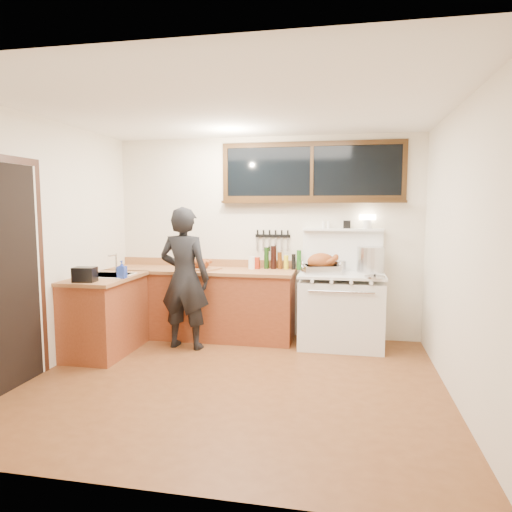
% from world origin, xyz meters
% --- Properties ---
extents(ground_plane, '(4.00, 3.50, 0.02)m').
position_xyz_m(ground_plane, '(0.00, 0.00, -0.01)').
color(ground_plane, brown).
extents(room_shell, '(4.10, 3.60, 2.65)m').
position_xyz_m(room_shell, '(0.00, 0.00, 1.65)').
color(room_shell, beige).
rests_on(room_shell, ground).
extents(counter_back, '(2.44, 0.64, 1.00)m').
position_xyz_m(counter_back, '(-0.80, 1.45, 0.45)').
color(counter_back, brown).
rests_on(counter_back, ground).
extents(counter_left, '(0.64, 1.09, 0.90)m').
position_xyz_m(counter_left, '(-1.70, 0.62, 0.45)').
color(counter_left, brown).
rests_on(counter_left, ground).
extents(sink_unit, '(0.50, 0.45, 0.37)m').
position_xyz_m(sink_unit, '(-1.68, 0.70, 0.85)').
color(sink_unit, white).
rests_on(sink_unit, counter_left).
extents(vintage_stove, '(1.02, 0.74, 1.61)m').
position_xyz_m(vintage_stove, '(1.00, 1.41, 0.47)').
color(vintage_stove, white).
rests_on(vintage_stove, ground).
extents(back_window, '(2.32, 0.13, 0.77)m').
position_xyz_m(back_window, '(0.60, 1.72, 2.06)').
color(back_window, black).
rests_on(back_window, room_shell).
extents(left_doorway, '(0.02, 1.04, 2.17)m').
position_xyz_m(left_doorway, '(-1.99, -0.55, 1.09)').
color(left_doorway, black).
rests_on(left_doorway, ground).
extents(knife_strip, '(0.46, 0.03, 0.28)m').
position_xyz_m(knife_strip, '(0.10, 1.73, 1.31)').
color(knife_strip, black).
rests_on(knife_strip, room_shell).
extents(man, '(0.66, 0.46, 1.70)m').
position_xyz_m(man, '(-0.85, 0.97, 0.85)').
color(man, black).
rests_on(man, ground).
extents(soap_bottle, '(0.09, 0.10, 0.20)m').
position_xyz_m(soap_bottle, '(-1.43, 0.54, 1.00)').
color(soap_bottle, '#233EAF').
rests_on(soap_bottle, counter_left).
extents(toaster, '(0.25, 0.18, 0.16)m').
position_xyz_m(toaster, '(-1.70, 0.23, 0.98)').
color(toaster, black).
rests_on(toaster, counter_left).
extents(cutting_board, '(0.52, 0.46, 0.14)m').
position_xyz_m(cutting_board, '(-0.77, 1.40, 0.95)').
color(cutting_board, '#96633B').
rests_on(cutting_board, counter_back).
extents(roast_turkey, '(0.50, 0.43, 0.25)m').
position_xyz_m(roast_turkey, '(0.76, 1.36, 1.00)').
color(roast_turkey, silver).
rests_on(roast_turkey, vintage_stove).
extents(stockpot, '(0.40, 0.40, 0.31)m').
position_xyz_m(stockpot, '(1.35, 1.56, 1.06)').
color(stockpot, silver).
rests_on(stockpot, vintage_stove).
extents(saucepan, '(0.23, 0.32, 0.13)m').
position_xyz_m(saucepan, '(0.96, 1.56, 0.97)').
color(saucepan, silver).
rests_on(saucepan, vintage_stove).
extents(pot_lid, '(0.30, 0.30, 0.04)m').
position_xyz_m(pot_lid, '(1.37, 1.12, 0.91)').
color(pot_lid, silver).
rests_on(pot_lid, vintage_stove).
extents(coffee_tin, '(0.10, 0.08, 0.15)m').
position_xyz_m(coffee_tin, '(-0.10, 1.60, 0.98)').
color(coffee_tin, maroon).
rests_on(coffee_tin, counter_back).
extents(pitcher, '(0.12, 0.12, 0.17)m').
position_xyz_m(pitcher, '(-0.15, 1.57, 0.98)').
color(pitcher, white).
rests_on(pitcher, counter_back).
extents(bottle_cluster, '(0.48, 0.07, 0.30)m').
position_xyz_m(bottle_cluster, '(0.22, 1.63, 1.03)').
color(bottle_cluster, black).
rests_on(bottle_cluster, counter_back).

